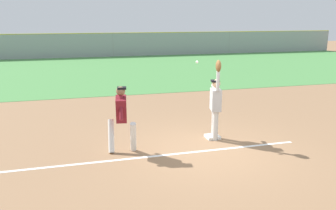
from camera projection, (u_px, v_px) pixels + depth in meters
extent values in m
plane|color=#936D4C|center=(208.00, 151.00, 8.96)|extent=(71.36, 71.36, 0.00)
cube|color=#4C8C47|center=(126.00, 69.00, 23.02)|extent=(44.04, 15.84, 0.01)
cube|color=white|center=(68.00, 165.00, 8.09)|extent=(12.00, 0.17, 0.01)
cube|color=white|center=(212.00, 137.00, 9.92)|extent=(0.39, 0.39, 0.08)
cylinder|color=silver|center=(214.00, 124.00, 9.85)|extent=(0.18, 0.18, 0.85)
cylinder|color=silver|center=(215.00, 126.00, 9.65)|extent=(0.18, 0.18, 0.85)
cube|color=#B7B7B7|center=(216.00, 100.00, 9.57)|extent=(0.34, 0.48, 0.60)
sphere|color=#DBAD84|center=(216.00, 84.00, 9.46)|extent=(0.27, 0.27, 0.23)
cube|color=black|center=(215.00, 81.00, 9.44)|extent=(0.26, 0.24, 0.05)
cylinder|color=#B7B7B7|center=(218.00, 79.00, 9.21)|extent=(0.11, 0.11, 0.62)
cylinder|color=#B7B7B7|center=(215.00, 88.00, 9.71)|extent=(0.22, 0.63, 0.09)
ellipsoid|color=brown|center=(218.00, 66.00, 9.12)|extent=(0.19, 0.30, 0.32)
cylinder|color=white|center=(133.00, 137.00, 8.75)|extent=(0.21, 0.45, 0.85)
cylinder|color=white|center=(111.00, 136.00, 8.84)|extent=(0.21, 0.45, 0.85)
cube|color=maroon|center=(121.00, 109.00, 8.62)|extent=(0.33, 0.56, 0.66)
sphere|color=#8C6647|center=(121.00, 91.00, 8.51)|extent=(0.26, 0.26, 0.23)
cube|color=black|center=(122.00, 88.00, 8.49)|extent=(0.25, 0.23, 0.05)
cylinder|color=maroon|center=(121.00, 104.00, 8.81)|extent=(0.14, 0.41, 0.58)
cylinder|color=maroon|center=(121.00, 108.00, 8.39)|extent=(0.14, 0.41, 0.58)
sphere|color=white|center=(197.00, 62.00, 9.28)|extent=(0.07, 0.07, 0.07)
cube|color=#93999E|center=(113.00, 45.00, 30.19)|extent=(44.04, 0.06, 2.01)
cylinder|color=yellow|center=(113.00, 33.00, 29.93)|extent=(44.04, 0.06, 0.06)
cylinder|color=gray|center=(113.00, 45.00, 30.19)|extent=(0.08, 0.08, 2.01)
cylinder|color=gray|center=(229.00, 43.00, 32.92)|extent=(0.08, 0.08, 2.01)
cylinder|color=gray|center=(327.00, 41.00, 35.64)|extent=(0.08, 0.08, 2.01)
cube|color=tan|center=(71.00, 48.00, 31.77)|extent=(4.47, 2.06, 0.55)
cube|color=#2D333D|center=(70.00, 43.00, 31.65)|extent=(2.26, 1.83, 0.40)
cylinder|color=black|center=(86.00, 50.00, 33.13)|extent=(0.61, 0.24, 0.60)
cylinder|color=black|center=(88.00, 52.00, 31.37)|extent=(0.61, 0.24, 0.60)
cylinder|color=black|center=(55.00, 51.00, 32.31)|extent=(0.61, 0.24, 0.60)
cylinder|color=black|center=(54.00, 53.00, 30.55)|extent=(0.61, 0.24, 0.60)
cube|color=#B21E1E|center=(129.00, 47.00, 33.31)|extent=(4.41, 1.93, 0.55)
cube|color=#2D333D|center=(129.00, 42.00, 33.19)|extent=(2.21, 1.77, 0.40)
cylinder|color=black|center=(142.00, 49.00, 34.63)|extent=(0.60, 0.22, 0.60)
cylinder|color=black|center=(146.00, 50.00, 32.85)|extent=(0.60, 0.22, 0.60)
cylinder|color=black|center=(113.00, 49.00, 33.89)|extent=(0.60, 0.22, 0.60)
cylinder|color=black|center=(115.00, 51.00, 32.12)|extent=(0.60, 0.22, 0.60)
cube|color=black|center=(183.00, 46.00, 34.72)|extent=(4.47, 2.08, 0.55)
cube|color=#2D333D|center=(183.00, 41.00, 34.60)|extent=(2.27, 1.84, 0.40)
cylinder|color=black|center=(193.00, 47.00, 36.08)|extent=(0.61, 0.24, 0.60)
cylinder|color=black|center=(200.00, 49.00, 34.32)|extent=(0.61, 0.24, 0.60)
cylinder|color=black|center=(166.00, 48.00, 35.25)|extent=(0.61, 0.24, 0.60)
cylinder|color=black|center=(172.00, 50.00, 33.49)|extent=(0.61, 0.24, 0.60)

